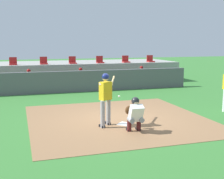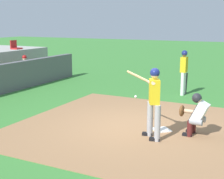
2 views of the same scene
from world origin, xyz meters
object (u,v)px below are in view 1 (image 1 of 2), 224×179
stadium_seat_5 (126,61)px  home_plate (125,124)px  catcher_crouched (135,113)px  dugout_player_3 (142,76)px  stadium_seat_6 (150,60)px  dugout_player_1 (29,80)px  dugout_player_2 (81,78)px  stadium_seat_3 (73,62)px  stadium_seat_4 (100,61)px  batter_at_plate (106,96)px  stadium_seat_2 (44,62)px  stadium_seat_1 (13,63)px

stadium_seat_5 → home_plate: bearing=-110.0°
catcher_crouched → dugout_player_3: size_ratio=1.59×
dugout_player_3 → stadium_seat_6: (1.49, 2.03, 0.86)m
dugout_player_1 → stadium_seat_5: bearing=17.2°
dugout_player_2 → stadium_seat_3: 2.21m
dugout_player_1 → stadium_seat_3: bearing=35.4°
dugout_player_2 → stadium_seat_4: bearing=49.8°
stadium_seat_6 → stadium_seat_4: bearing=180.0°
batter_at_plate → stadium_seat_4: size_ratio=3.76×
catcher_crouched → stadium_seat_3: (-0.00, 11.08, 0.93)m
stadium_seat_3 → stadium_seat_5: size_ratio=1.00×
dugout_player_1 → dugout_player_3: bearing=0.0°
catcher_crouched → dugout_player_1: bearing=107.6°
stadium_seat_6 → stadium_seat_2: bearing=180.0°
dugout_player_3 → stadium_seat_1: size_ratio=2.71×
stadium_seat_1 → stadium_seat_4: 5.57m
home_plate → dugout_player_2: (0.14, 8.14, 0.65)m
stadium_seat_3 → stadium_seat_6: size_ratio=1.00×
dugout_player_2 → stadium_seat_4: 2.80m
stadium_seat_1 → stadium_seat_3: (3.71, 0.00, 0.00)m
dugout_player_3 → stadium_seat_6: size_ratio=2.71×
dugout_player_1 → dugout_player_3: 6.95m
batter_at_plate → dugout_player_3: size_ratio=1.39×
stadium_seat_3 → stadium_seat_6: 5.57m
home_plate → stadium_seat_2: 10.46m
batter_at_plate → stadium_seat_4: 10.50m
dugout_player_2 → stadium_seat_3: bearing=93.9°
home_plate → stadium_seat_1: (-3.71, 10.18, 1.51)m
dugout_player_3 → stadium_seat_1: (-7.80, 2.03, 0.86)m
stadium_seat_1 → stadium_seat_3: bearing=0.0°
dugout_player_2 → dugout_player_3: same height
batter_at_plate → catcher_crouched: bearing=-52.9°
batter_at_plate → stadium_seat_2: (-1.17, 10.17, 0.50)m
home_plate → batter_at_plate: 1.22m
dugout_player_1 → stadium_seat_3: (2.86, 2.03, 0.86)m
home_plate → catcher_crouched: 1.07m
stadium_seat_4 → stadium_seat_2: bearing=180.0°
catcher_crouched → stadium_seat_5: stadium_seat_5 is taller
batter_at_plate → stadium_seat_3: (0.68, 10.17, 0.50)m
dugout_player_2 → dugout_player_3: (3.95, 0.00, 0.00)m
dugout_player_1 → stadium_seat_6: (8.44, 2.03, 0.86)m
stadium_seat_1 → stadium_seat_5: same height
batter_at_plate → stadium_seat_3: 10.21m
dugout_player_1 → stadium_seat_2: stadium_seat_2 is taller
dugout_player_1 → stadium_seat_1: stadium_seat_1 is taller
stadium_seat_6 → stadium_seat_5: bearing=180.0°
home_plate → dugout_player_2: bearing=89.0°
stadium_seat_6 → catcher_crouched: bearing=-116.7°
stadium_seat_4 → stadium_seat_6: bearing=0.0°
catcher_crouched → stadium_seat_3: size_ratio=4.29×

